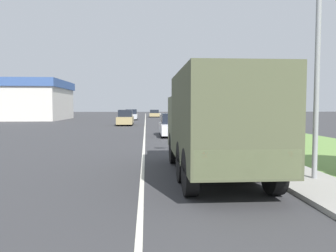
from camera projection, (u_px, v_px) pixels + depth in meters
The scene contains 11 objects.
ground_plane at pixel (145, 125), 36.44m from camera, with size 180.00×180.00×0.00m, color #38383A.
lane_centre_stripe at pixel (145, 125), 36.44m from camera, with size 0.12×120.00×0.00m.
sidewalk_right at pixel (185, 125), 36.73m from camera, with size 1.80×120.00×0.12m.
grass_strip_right at pixel (224, 125), 37.03m from camera, with size 7.00×120.00×0.02m.
military_truck at pixel (215, 121), 9.60m from camera, with size 2.31×6.69×3.03m.
car_nearest_ahead at pixel (173, 126), 23.21m from camera, with size 1.79×4.30×1.60m.
car_second_ahead at pixel (125, 118), 36.67m from camera, with size 1.70×4.75×1.71m.
car_third_ahead at pixel (131, 115), 51.13m from camera, with size 1.88×4.48×1.64m.
car_fourth_ahead at pixel (154, 114), 63.85m from camera, with size 1.92×4.04×1.44m.
lamp_post at pixel (312, 11), 8.75m from camera, with size 1.69×0.24×7.71m.
building_distant at pixel (21, 100), 51.50m from camera, with size 14.03×13.66×6.13m.
Camera 1 is at (0.12, 3.53, 2.10)m, focal length 35.00 mm.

